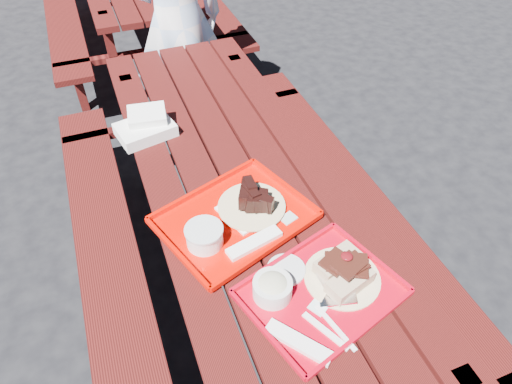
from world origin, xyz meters
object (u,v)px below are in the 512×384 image
picnic_table_near (243,213)px  far_tray (234,219)px  person (177,22)px  near_tray (317,284)px

picnic_table_near → far_tray: size_ratio=3.95×
picnic_table_near → person: 1.39m
far_tray → person: bearing=83.1°
far_tray → person: (0.19, 1.57, 0.05)m
far_tray → person: size_ratio=0.37×
person → far_tray: bearing=78.5°
picnic_table_near → person: size_ratio=1.46×
far_tray → person: 1.58m
picnic_table_near → far_tray: 0.32m
near_tray → person: (0.04, 1.93, 0.04)m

